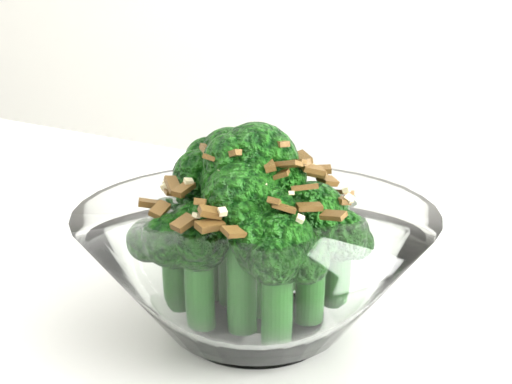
% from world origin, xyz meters
% --- Properties ---
extents(broccoli_dish, '(0.21, 0.21, 0.13)m').
position_xyz_m(broccoli_dish, '(0.08, 0.06, 0.80)').
color(broccoli_dish, white).
rests_on(broccoli_dish, table).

